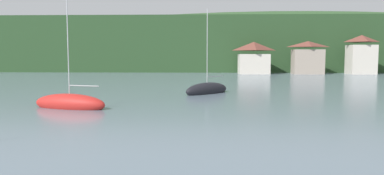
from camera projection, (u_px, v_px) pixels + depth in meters
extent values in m
cube|color=#264223|center=(202.00, 47.00, 118.36)|extent=(352.00, 60.89, 14.34)
ellipsoid|color=#2D4C28|center=(291.00, 54.00, 132.53)|extent=(246.40, 42.62, 31.16)
cube|color=beige|center=(254.00, 64.00, 82.89)|extent=(6.88, 5.68, 4.55)
pyramid|color=brown|center=(254.00, 46.00, 82.54)|extent=(7.23, 5.96, 1.99)
cube|color=gray|center=(308.00, 62.00, 81.49)|extent=(6.75, 3.82, 5.59)
pyramid|color=brown|center=(308.00, 44.00, 81.15)|extent=(7.09, 4.01, 1.34)
cube|color=beige|center=(361.00, 60.00, 81.37)|extent=(5.61, 4.53, 6.61)
pyramid|color=brown|center=(362.00, 39.00, 80.96)|extent=(5.89, 4.75, 1.58)
ellipsoid|color=black|center=(207.00, 90.00, 38.02)|extent=(5.37, 5.67, 1.63)
cylinder|color=#B7B7BC|center=(207.00, 48.00, 37.63)|extent=(0.07, 0.07, 8.16)
cylinder|color=#ADADB2|center=(215.00, 76.00, 38.81)|extent=(1.78, 1.95, 0.07)
ellipsoid|color=red|center=(70.00, 104.00, 27.10)|extent=(6.29, 3.22, 1.54)
cylinder|color=#B7B7BC|center=(68.00, 44.00, 26.71)|extent=(0.07, 0.07, 8.18)
cylinder|color=#ADADB2|center=(84.00, 86.00, 26.59)|extent=(2.49, 0.76, 0.07)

